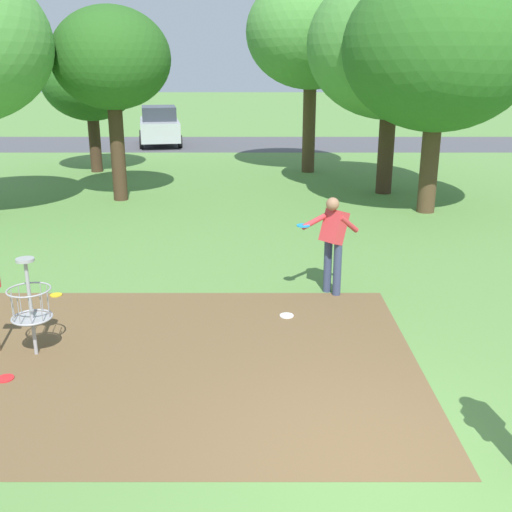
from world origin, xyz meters
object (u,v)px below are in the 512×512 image
player_throwing (331,239)px  parked_car_leftmost (158,126)px  frisbee_scattered_a (55,295)px  tree_mid_left (438,49)px  tree_near_left (391,46)px  frisbee_mid_grass (4,379)px  frisbee_far_left (285,316)px  tree_mid_right (310,33)px  disc_golf_basket (25,303)px  tree_near_right (110,60)px  tree_far_left (88,79)px

player_throwing → parked_car_leftmost: (-5.99, 19.94, -0.06)m
frisbee_scattered_a → tree_mid_left: (8.03, 6.15, 4.15)m
parked_car_leftmost → tree_near_left: bearing=-53.0°
frisbee_scattered_a → tree_near_left: 12.15m
frisbee_mid_grass → frisbee_far_left: 4.19m
tree_mid_left → tree_mid_right: bearing=113.0°
frisbee_far_left → player_throwing: bearing=51.0°
disc_golf_basket → tree_mid_right: 15.97m
disc_golf_basket → tree_mid_left: size_ratio=0.22×
frisbee_mid_grass → frisbee_scattered_a: same height
frisbee_mid_grass → tree_mid_right: tree_mid_right is taller
frisbee_scattered_a → tree_mid_left: tree_mid_left is taller
frisbee_scattered_a → tree_mid_left: size_ratio=0.03×
tree_near_right → parked_car_leftmost: size_ratio=1.20×
tree_mid_right → frisbee_scattered_a: bearing=-113.4°
frisbee_far_left → tree_near_right: tree_near_right is taller
tree_mid_right → disc_golf_basket: bearing=-108.9°
frisbee_far_left → tree_far_left: size_ratio=0.05×
frisbee_mid_grass → tree_mid_right: size_ratio=0.03×
frisbee_mid_grass → tree_far_left: tree_far_left is taller
frisbee_mid_grass → tree_mid_right: 16.85m
player_throwing → disc_golf_basket: bearing=-152.4°
frisbee_mid_grass → tree_mid_right: bearing=71.6°
tree_near_left → parked_car_leftmost: size_ratio=1.44×
player_throwing → tree_mid_right: bearing=87.2°
player_throwing → frisbee_far_left: player_throwing is taller
tree_near_left → tree_mid_left: 2.56m
frisbee_far_left → tree_far_left: 15.16m
frisbee_scattered_a → tree_mid_right: tree_mid_right is taller
frisbee_far_left → tree_mid_left: (4.08, 7.05, 4.15)m
frisbee_scattered_a → tree_mid_right: 14.36m
disc_golf_basket → parked_car_leftmost: (-1.59, 22.24, 0.17)m
tree_mid_left → tree_mid_right: (-2.66, 6.27, 0.65)m
frisbee_mid_grass → tree_far_left: 15.93m
frisbee_scattered_a → tree_far_left: bearing=101.0°
player_throwing → tree_mid_left: (3.26, 6.04, 3.18)m
tree_near_right → tree_far_left: size_ratio=1.12×
disc_golf_basket → tree_mid_left: tree_mid_left is taller
player_throwing → tree_far_left: (-7.18, 12.36, 2.29)m
tree_mid_left → tree_far_left: tree_mid_left is taller
player_throwing → tree_mid_right: size_ratio=0.25×
parked_car_leftmost → player_throwing: bearing=-73.3°
tree_near_right → tree_mid_left: size_ratio=0.86×
frisbee_mid_grass → parked_car_leftmost: (-1.50, 22.95, 0.91)m
frisbee_mid_grass → frisbee_far_left: size_ratio=0.99×
frisbee_scattered_a → tree_near_left: tree_near_left is taller
frisbee_far_left → tree_mid_left: 9.14m
frisbee_mid_grass → parked_car_leftmost: parked_car_leftmost is taller
frisbee_far_left → frisbee_scattered_a: size_ratio=1.09×
tree_mid_left → disc_golf_basket: bearing=-132.6°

